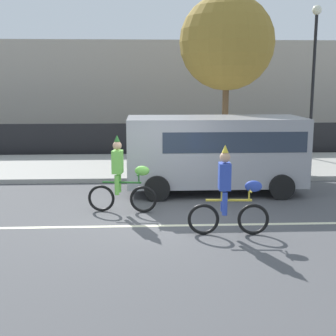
% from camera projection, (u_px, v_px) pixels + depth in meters
% --- Properties ---
extents(ground_plane, '(80.00, 80.00, 0.00)m').
position_uv_depth(ground_plane, '(166.00, 219.00, 10.99)').
color(ground_plane, '#4C4C4F').
extents(road_centre_line, '(36.00, 0.14, 0.01)m').
position_uv_depth(road_centre_line, '(167.00, 226.00, 10.49)').
color(road_centre_line, beige).
rests_on(road_centre_line, ground).
extents(sidewalk_curb, '(60.00, 5.00, 0.15)m').
position_uv_depth(sidewalk_curb, '(158.00, 166.00, 17.35)').
color(sidewalk_curb, '#9E9B93').
rests_on(sidewalk_curb, ground).
extents(fence_line, '(40.00, 0.08, 1.40)m').
position_uv_depth(fence_line, '(156.00, 140.00, 20.08)').
color(fence_line, black).
rests_on(fence_line, ground).
extents(building_backdrop, '(28.00, 8.00, 5.25)m').
position_uv_depth(building_backdrop, '(120.00, 90.00, 28.07)').
color(building_backdrop, '#B2A899').
rests_on(building_backdrop, ground).
extents(parade_cyclist_lime, '(1.71, 0.51, 1.92)m').
position_uv_depth(parade_cyclist_lime, '(122.00, 179.00, 11.44)').
color(parade_cyclist_lime, black).
rests_on(parade_cyclist_lime, ground).
extents(parade_cyclist_cobalt, '(1.72, 0.50, 1.92)m').
position_uv_depth(parade_cyclist_cobalt, '(230.00, 196.00, 9.74)').
color(parade_cyclist_cobalt, black).
rests_on(parade_cyclist_cobalt, ground).
extents(parked_van_grey, '(5.00, 2.22, 2.18)m').
position_uv_depth(parked_van_grey, '(217.00, 148.00, 13.48)').
color(parked_van_grey, '#99999E').
rests_on(parked_van_grey, ground).
extents(street_lamp_post, '(0.36, 0.36, 5.86)m').
position_uv_depth(street_lamp_post, '(314.00, 60.00, 18.03)').
color(street_lamp_post, black).
rests_on(street_lamp_post, sidewalk_curb).
extents(street_tree_near_lamp, '(3.53, 3.53, 6.21)m').
position_uv_depth(street_tree_near_lamp, '(227.00, 43.00, 17.31)').
color(street_tree_near_lamp, brown).
rests_on(street_tree_near_lamp, sidewalk_curb).
extents(pedestrian_onlooker, '(0.32, 0.20, 1.62)m').
position_uv_depth(pedestrian_onlooker, '(209.00, 139.00, 17.76)').
color(pedestrian_onlooker, '#33333D').
rests_on(pedestrian_onlooker, sidewalk_curb).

